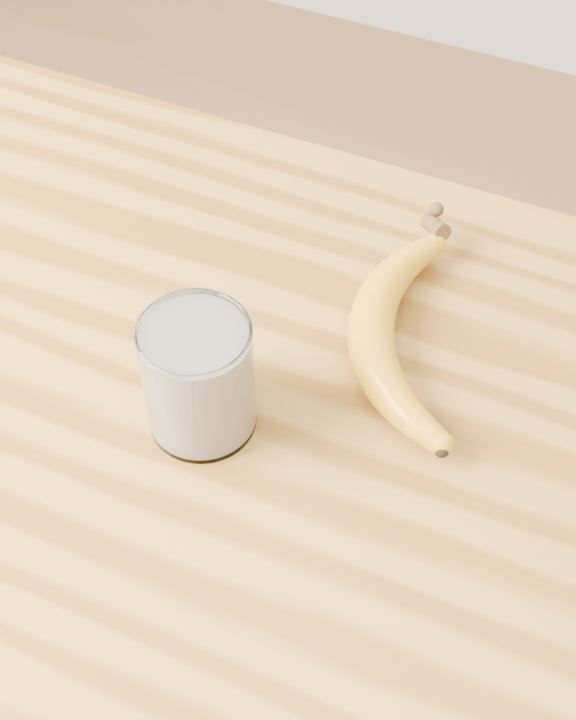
% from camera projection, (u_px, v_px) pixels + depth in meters
% --- Properties ---
extents(table, '(1.20, 0.80, 0.90)m').
position_uv_depth(table, '(306.00, 573.00, 0.88)').
color(table, '#A1722B').
rests_on(table, ground).
extents(smoothie_glass, '(0.09, 0.09, 0.11)m').
position_uv_depth(smoothie_glass, '(199.00, 377.00, 0.78)').
color(smoothie_glass, white).
rests_on(smoothie_glass, table).
extents(banana, '(0.23, 0.36, 0.04)m').
position_uv_depth(banana, '(369.00, 332.00, 0.86)').
color(banana, orange).
rests_on(banana, table).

